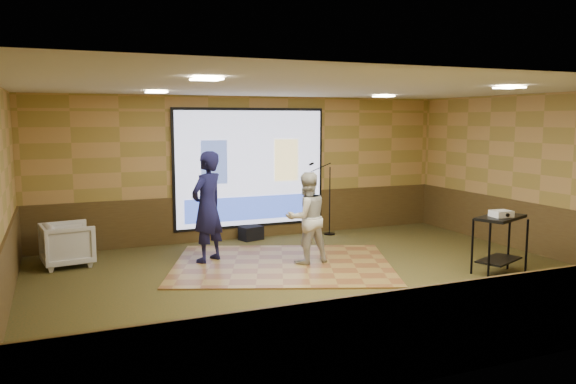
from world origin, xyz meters
name	(u,v)px	position (x,y,z in m)	size (l,w,h in m)	color
ground	(322,280)	(0.00, 0.00, 0.00)	(9.00, 9.00, 0.00)	#2D391A
room_shell	(323,147)	(0.00, 0.00, 2.09)	(9.04, 7.04, 3.02)	#B48A4B
wainscot_back	(251,216)	(0.00, 3.48, 0.47)	(9.00, 0.04, 0.95)	#453017
wainscot_front	(475,325)	(0.00, -3.48, 0.47)	(9.00, 0.04, 0.95)	#453017
wainscot_left	(5,282)	(-4.48, 0.00, 0.47)	(0.04, 7.00, 0.95)	#453017
wainscot_right	(537,229)	(4.48, 0.00, 0.47)	(0.04, 7.00, 0.95)	#453017
projector_screen	(251,169)	(0.00, 3.44, 1.47)	(3.32, 0.06, 2.52)	black
downlight_nw	(156,92)	(-2.20, 1.80, 2.97)	(0.32, 0.32, 0.02)	#FFE8BF
downlight_ne	(384,96)	(2.20, 1.80, 2.97)	(0.32, 0.32, 0.02)	#FFE8BF
downlight_sw	(206,79)	(-2.20, -1.50, 2.97)	(0.32, 0.32, 0.02)	#FFE8BF
downlight_se	(509,88)	(2.20, -1.50, 2.97)	(0.32, 0.32, 0.02)	#FFE8BF
dance_floor	(282,264)	(-0.24, 1.08, 0.01)	(3.73, 2.85, 0.03)	olive
player_left	(207,207)	(-1.38, 1.75, 1.00)	(0.71, 0.47, 1.95)	#141440
player_right	(307,218)	(0.18, 0.99, 0.82)	(0.77, 0.60, 1.59)	beige
av_table	(500,234)	(2.81, -0.82, 0.68)	(0.92, 0.48, 0.97)	black
projector	(501,214)	(2.76, -0.88, 1.02)	(0.31, 0.26, 0.10)	white
mic_stand	(327,212)	(1.66, 3.13, 0.49)	(0.63, 0.26, 1.61)	black
banquet_chair	(68,244)	(-3.68, 2.48, 0.38)	(0.80, 0.83, 0.75)	gray
duffel_bag	(251,233)	(-0.07, 3.25, 0.14)	(0.46, 0.31, 0.29)	black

